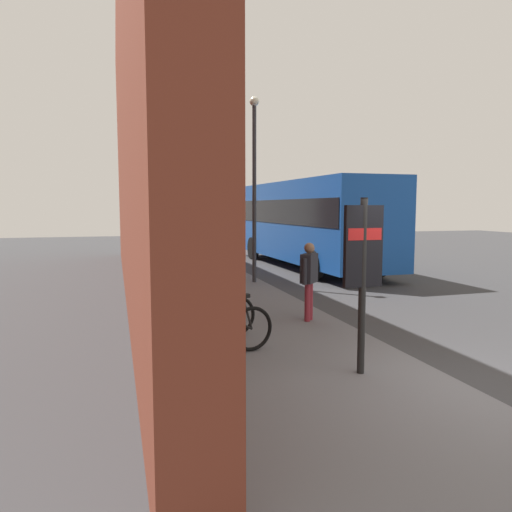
{
  "coord_description": "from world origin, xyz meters",
  "views": [
    {
      "loc": [
        -4.99,
        4.29,
        2.4
      ],
      "look_at": [
        3.18,
        1.94,
        1.53
      ],
      "focal_mm": 34.14,
      "sensor_mm": 36.0,
      "label": 1
    }
  ],
  "objects_px": {
    "city_bus": "(307,219)",
    "pedestrian_by_facade": "(229,263)",
    "bicycle_end_of_row": "(184,290)",
    "pedestrian_crossing_street": "(309,273)",
    "bicycle_beside_lamp": "(195,298)",
    "street_lamp": "(254,174)",
    "bicycle_under_window": "(210,318)",
    "bicycle_nearest_sign": "(201,307)",
    "bicycle_by_door": "(176,284)",
    "bicycle_far_end": "(222,331)",
    "transit_info_sign": "(363,258)"
  },
  "relations": [
    {
      "from": "bicycle_end_of_row",
      "to": "pedestrian_crossing_street",
      "type": "height_order",
      "value": "pedestrian_crossing_street"
    },
    {
      "from": "bicycle_nearest_sign",
      "to": "pedestrian_crossing_street",
      "type": "distance_m",
      "value": 2.23
    },
    {
      "from": "bicycle_under_window",
      "to": "pedestrian_by_facade",
      "type": "bearing_deg",
      "value": -19.96
    },
    {
      "from": "bicycle_far_end",
      "to": "bicycle_beside_lamp",
      "type": "height_order",
      "value": "same"
    },
    {
      "from": "bicycle_end_of_row",
      "to": "pedestrian_by_facade",
      "type": "bearing_deg",
      "value": -107.88
    },
    {
      "from": "bicycle_beside_lamp",
      "to": "street_lamp",
      "type": "height_order",
      "value": "street_lamp"
    },
    {
      "from": "bicycle_by_door",
      "to": "transit_info_sign",
      "type": "relative_size",
      "value": 0.71
    },
    {
      "from": "city_bus",
      "to": "pedestrian_by_facade",
      "type": "bearing_deg",
      "value": 146.59
    },
    {
      "from": "bicycle_nearest_sign",
      "to": "bicycle_by_door",
      "type": "relative_size",
      "value": 1.03
    },
    {
      "from": "bicycle_under_window",
      "to": "transit_info_sign",
      "type": "distance_m",
      "value": 3.03
    },
    {
      "from": "pedestrian_by_facade",
      "to": "street_lamp",
      "type": "xyz_separation_m",
      "value": [
        3.44,
        -1.57,
        2.21
      ]
    },
    {
      "from": "bicycle_beside_lamp",
      "to": "bicycle_far_end",
      "type": "bearing_deg",
      "value": 179.29
    },
    {
      "from": "bicycle_beside_lamp",
      "to": "bicycle_by_door",
      "type": "distance_m",
      "value": 1.85
    },
    {
      "from": "bicycle_end_of_row",
      "to": "pedestrian_by_facade",
      "type": "height_order",
      "value": "pedestrian_by_facade"
    },
    {
      "from": "transit_info_sign",
      "to": "pedestrian_by_facade",
      "type": "height_order",
      "value": "transit_info_sign"
    },
    {
      "from": "bicycle_nearest_sign",
      "to": "pedestrian_by_facade",
      "type": "relative_size",
      "value": 1.07
    },
    {
      "from": "transit_info_sign",
      "to": "city_bus",
      "type": "distance_m",
      "value": 12.82
    },
    {
      "from": "bicycle_under_window",
      "to": "bicycle_far_end",
      "type": "bearing_deg",
      "value": -179.38
    },
    {
      "from": "bicycle_under_window",
      "to": "pedestrian_crossing_street",
      "type": "relative_size",
      "value": 1.11
    },
    {
      "from": "bicycle_end_of_row",
      "to": "city_bus",
      "type": "distance_m",
      "value": 9.28
    },
    {
      "from": "pedestrian_crossing_street",
      "to": "pedestrian_by_facade",
      "type": "bearing_deg",
      "value": 36.71
    },
    {
      "from": "pedestrian_by_facade",
      "to": "street_lamp",
      "type": "height_order",
      "value": "street_lamp"
    },
    {
      "from": "bicycle_by_door",
      "to": "street_lamp",
      "type": "bearing_deg",
      "value": -49.23
    },
    {
      "from": "city_bus",
      "to": "bicycle_by_door",
      "type": "bearing_deg",
      "value": 136.34
    },
    {
      "from": "bicycle_end_of_row",
      "to": "street_lamp",
      "type": "distance_m",
      "value": 4.93
    },
    {
      "from": "pedestrian_crossing_street",
      "to": "bicycle_far_end",
      "type": "bearing_deg",
      "value": 129.78
    },
    {
      "from": "bicycle_beside_lamp",
      "to": "pedestrian_by_facade",
      "type": "xyz_separation_m",
      "value": [
        0.66,
        -0.88,
        0.62
      ]
    },
    {
      "from": "bicycle_nearest_sign",
      "to": "street_lamp",
      "type": "xyz_separation_m",
      "value": [
        5.03,
        -2.48,
        2.84
      ]
    },
    {
      "from": "pedestrian_by_facade",
      "to": "bicycle_by_door",
      "type": "bearing_deg",
      "value": 41.59
    },
    {
      "from": "bicycle_beside_lamp",
      "to": "bicycle_by_door",
      "type": "xyz_separation_m",
      "value": [
        1.85,
        0.17,
        0.0
      ]
    },
    {
      "from": "bicycle_beside_lamp",
      "to": "city_bus",
      "type": "height_order",
      "value": "city_bus"
    },
    {
      "from": "bicycle_beside_lamp",
      "to": "pedestrian_crossing_street",
      "type": "xyz_separation_m",
      "value": [
        -1.01,
        -2.13,
        0.57
      ]
    },
    {
      "from": "bicycle_under_window",
      "to": "pedestrian_by_facade",
      "type": "relative_size",
      "value": 1.05
    },
    {
      "from": "bicycle_nearest_sign",
      "to": "pedestrian_by_facade",
      "type": "distance_m",
      "value": 1.93
    },
    {
      "from": "bicycle_end_of_row",
      "to": "bicycle_under_window",
      "type": "bearing_deg",
      "value": -178.92
    },
    {
      "from": "bicycle_end_of_row",
      "to": "pedestrian_crossing_street",
      "type": "relative_size",
      "value": 1.12
    },
    {
      "from": "bicycle_far_end",
      "to": "bicycle_under_window",
      "type": "xyz_separation_m",
      "value": [
        0.93,
        0.01,
        0.0
      ]
    },
    {
      "from": "bicycle_far_end",
      "to": "bicycle_end_of_row",
      "type": "xyz_separation_m",
      "value": [
        3.79,
        0.06,
        0.0
      ]
    },
    {
      "from": "bicycle_end_of_row",
      "to": "transit_info_sign",
      "type": "relative_size",
      "value": 0.73
    },
    {
      "from": "bicycle_beside_lamp",
      "to": "city_bus",
      "type": "bearing_deg",
      "value": -35.54
    },
    {
      "from": "pedestrian_by_facade",
      "to": "city_bus",
      "type": "bearing_deg",
      "value": -33.41
    },
    {
      "from": "bicycle_far_end",
      "to": "bicycle_beside_lamp",
      "type": "distance_m",
      "value": 2.81
    },
    {
      "from": "bicycle_far_end",
      "to": "bicycle_beside_lamp",
      "type": "relative_size",
      "value": 1.01
    },
    {
      "from": "bicycle_far_end",
      "to": "pedestrian_crossing_street",
      "type": "height_order",
      "value": "pedestrian_crossing_street"
    },
    {
      "from": "bicycle_far_end",
      "to": "bicycle_end_of_row",
      "type": "height_order",
      "value": "same"
    },
    {
      "from": "city_bus",
      "to": "street_lamp",
      "type": "distance_m",
      "value": 5.34
    },
    {
      "from": "bicycle_beside_lamp",
      "to": "transit_info_sign",
      "type": "bearing_deg",
      "value": -158.23
    },
    {
      "from": "bicycle_nearest_sign",
      "to": "pedestrian_by_facade",
      "type": "xyz_separation_m",
      "value": [
        1.59,
        -0.91,
        0.62
      ]
    },
    {
      "from": "pedestrian_crossing_street",
      "to": "city_bus",
      "type": "bearing_deg",
      "value": -21.78
    },
    {
      "from": "bicycle_beside_lamp",
      "to": "pedestrian_crossing_street",
      "type": "distance_m",
      "value": 2.42
    }
  ]
}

